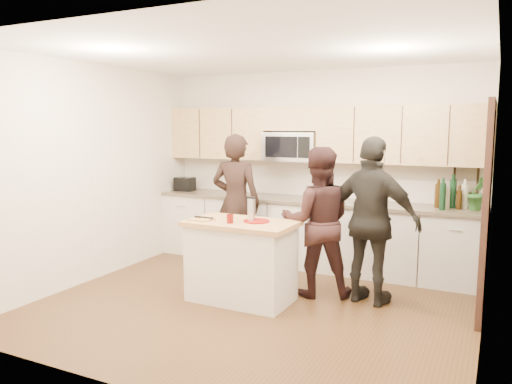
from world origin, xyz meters
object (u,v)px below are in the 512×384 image
at_px(toaster, 185,184).
at_px(woman_center, 317,222).
at_px(woman_left, 236,203).
at_px(island, 241,261).
at_px(woman_right, 372,221).

bearing_deg(toaster, woman_center, -22.77).
bearing_deg(woman_left, island, 114.57).
relative_size(toaster, woman_right, 0.15).
distance_m(toaster, woman_left, 1.36).
relative_size(island, toaster, 4.27).
bearing_deg(woman_right, island, 34.58).
relative_size(island, woman_right, 0.66).
height_order(woman_center, woman_right, woman_right).
bearing_deg(woman_left, woman_right, 159.73).
distance_m(toaster, woman_center, 2.74).
height_order(woman_left, woman_right, woman_left).
height_order(island, woman_left, woman_left).
bearing_deg(woman_right, toaster, -6.72).
bearing_deg(island, toaster, 139.52).
bearing_deg(island, woman_center, 39.34).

